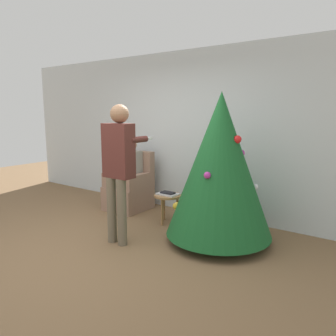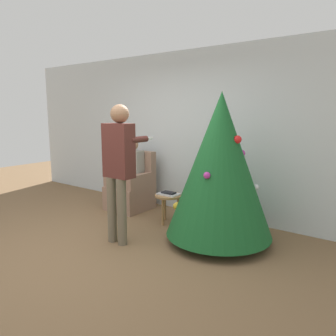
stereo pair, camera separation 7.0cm
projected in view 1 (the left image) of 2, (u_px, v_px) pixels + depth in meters
The scene contains 9 objects.
ground_plane at pixel (87, 253), 4.00m from camera, with size 14.00×14.00×0.00m, color brown.
wall_back at pixel (186, 133), 5.55m from camera, with size 8.00×0.06×2.70m.
christmas_tree at pixel (220, 165), 4.18m from camera, with size 1.38×1.38×1.96m.
armchair at pixel (130, 189), 5.79m from camera, with size 0.65×0.70×1.01m.
person_seated at pixel (129, 171), 5.71m from camera, with size 0.36×0.46×1.24m.
person_standing at pixel (119, 161), 4.16m from camera, with size 0.43×0.57×1.80m.
side_stool at pixel (168, 199), 5.03m from camera, with size 0.43×0.43×0.45m.
laptop at pixel (168, 194), 5.02m from camera, with size 0.32×0.23×0.02m.
book at pixel (168, 193), 5.01m from camera, with size 0.21×0.12×0.02m.
Camera 1 is at (3.01, -2.47, 1.71)m, focal length 35.00 mm.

